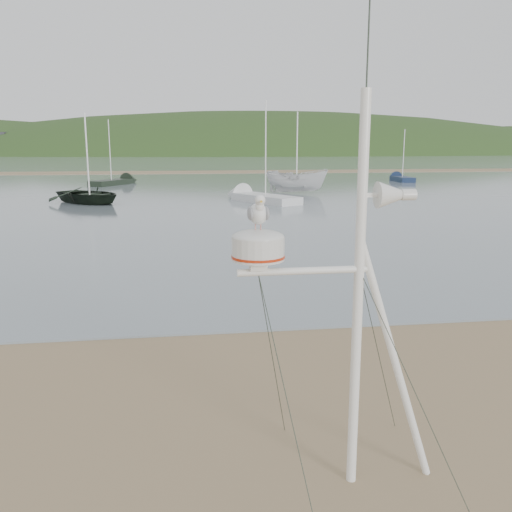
{
  "coord_description": "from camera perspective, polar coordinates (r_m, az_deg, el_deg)",
  "views": [
    {
      "loc": [
        0.67,
        -6.67,
        3.87
      ],
      "look_at": [
        1.76,
        1.0,
        2.26
      ],
      "focal_mm": 38.0,
      "sensor_mm": 36.0,
      "label": 1
    }
  ],
  "objects": [
    {
      "name": "water",
      "position": [
        138.73,
        -8.52,
        9.97
      ],
      "size": [
        560.0,
        256.0,
        0.04
      ],
      "primitive_type": "cube",
      "color": "slate",
      "rests_on": "ground"
    },
    {
      "name": "far_cottages",
      "position": [
        202.69,
        -7.62,
        11.62
      ],
      "size": [
        294.4,
        6.3,
        8.0
      ],
      "color": "silver",
      "rests_on": "ground"
    },
    {
      "name": "ground",
      "position": [
        7.74,
        -12.61,
        -18.58
      ],
      "size": [
        560.0,
        560.0,
        0.0
      ],
      "primitive_type": "plane",
      "color": "#81694A",
      "rests_on": "ground"
    },
    {
      "name": "sailboat_white_near",
      "position": [
        38.1,
        -0.85,
        6.31
      ],
      "size": [
        5.13,
        7.3,
        7.3
      ],
      "color": "silver",
      "rests_on": "ground"
    },
    {
      "name": "sandbar",
      "position": [
        76.77,
        -8.71,
        8.72
      ],
      "size": [
        560.0,
        7.0,
        0.07
      ],
      "primitive_type": "cube",
      "color": "#81694A",
      "rests_on": "water"
    },
    {
      "name": "boat_white",
      "position": [
        43.47,
        4.32,
        9.9
      ],
      "size": [
        2.54,
        2.52,
        4.99
      ],
      "primitive_type": "imported",
      "rotation": [
        0.0,
        0.0,
        1.13
      ],
      "color": "silver",
      "rests_on": "water"
    },
    {
      "name": "boat_dark",
      "position": [
        37.43,
        -17.31,
        9.45
      ],
      "size": [
        3.51,
        3.54,
        5.41
      ],
      "primitive_type": "imported",
      "rotation": [
        0.0,
        0.0,
        0.79
      ],
      "color": "black",
      "rests_on": "water"
    },
    {
      "name": "mast_rig",
      "position": [
        6.28,
        9.95,
        -12.62
      ],
      "size": [
        2.38,
        2.54,
        5.38
      ],
      "color": "white",
      "rests_on": "ground"
    },
    {
      "name": "sailboat_dark_mid",
      "position": [
        55.42,
        -13.88,
        7.66
      ],
      "size": [
        4.82,
        6.58,
        6.66
      ],
      "color": "black",
      "rests_on": "ground"
    },
    {
      "name": "sailboat_blue_far",
      "position": [
        60.71,
        14.73,
        7.94
      ],
      "size": [
        1.9,
        5.88,
        5.79
      ],
      "color": "#12213F",
      "rests_on": "ground"
    },
    {
      "name": "hill_ridge",
      "position": [
        243.47,
        -3.9,
        6.1
      ],
      "size": [
        620.0,
        180.0,
        80.0
      ],
      "color": "#213B18",
      "rests_on": "ground"
    }
  ]
}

